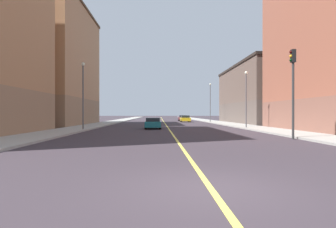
{
  "coord_description": "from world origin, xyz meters",
  "views": [
    {
      "loc": [
        -1.25,
        -6.53,
        1.78
      ],
      "look_at": [
        0.16,
        32.19,
        1.7
      ],
      "focal_mm": 29.68,
      "sensor_mm": 36.0,
      "label": 1
    }
  ],
  "objects_px": {
    "street_lamp_left_near": "(246,93)",
    "street_lamp_right_near": "(83,89)",
    "street_lamp_left_far": "(210,99)",
    "car_yellow": "(185,119)",
    "building_right_midblock": "(47,66)",
    "building_left_mid": "(266,95)",
    "car_teal": "(153,123)",
    "traffic_light_left_near": "(293,81)",
    "car_maroon": "(183,118)"
  },
  "relations": [
    {
      "from": "street_lamp_left_near",
      "to": "street_lamp_right_near",
      "type": "relative_size",
      "value": 0.94
    },
    {
      "from": "street_lamp_left_far",
      "to": "car_yellow",
      "type": "relative_size",
      "value": 1.91
    },
    {
      "from": "building_right_midblock",
      "to": "street_lamp_left_near",
      "type": "height_order",
      "value": "building_right_midblock"
    },
    {
      "from": "building_left_mid",
      "to": "car_teal",
      "type": "relative_size",
      "value": 5.68
    },
    {
      "from": "building_left_mid",
      "to": "car_teal",
      "type": "xyz_separation_m",
      "value": [
        -20.12,
        -17.0,
        -4.54
      ]
    },
    {
      "from": "traffic_light_left_near",
      "to": "car_maroon",
      "type": "relative_size",
      "value": 1.48
    },
    {
      "from": "building_right_midblock",
      "to": "car_maroon",
      "type": "relative_size",
      "value": 4.7
    },
    {
      "from": "building_right_midblock",
      "to": "street_lamp_left_far",
      "type": "bearing_deg",
      "value": 22.39
    },
    {
      "from": "building_left_mid",
      "to": "car_yellow",
      "type": "relative_size",
      "value": 5.94
    },
    {
      "from": "building_left_mid",
      "to": "street_lamp_right_near",
      "type": "distance_m",
      "value": 33.9
    },
    {
      "from": "car_yellow",
      "to": "car_maroon",
      "type": "distance_m",
      "value": 7.95
    },
    {
      "from": "street_lamp_left_near",
      "to": "car_yellow",
      "type": "xyz_separation_m",
      "value": [
        -4.65,
        25.45,
        -3.5
      ]
    },
    {
      "from": "traffic_light_left_near",
      "to": "car_maroon",
      "type": "distance_m",
      "value": 46.92
    },
    {
      "from": "street_lamp_left_near",
      "to": "street_lamp_left_far",
      "type": "xyz_separation_m",
      "value": [
        0.0,
        22.28,
        0.54
      ]
    },
    {
      "from": "traffic_light_left_near",
      "to": "street_lamp_left_far",
      "type": "bearing_deg",
      "value": 88.36
    },
    {
      "from": "street_lamp_left_far",
      "to": "car_teal",
      "type": "distance_m",
      "value": 24.95
    },
    {
      "from": "street_lamp_left_near",
      "to": "car_yellow",
      "type": "bearing_deg",
      "value": 100.35
    },
    {
      "from": "building_left_mid",
      "to": "car_teal",
      "type": "height_order",
      "value": "building_left_mid"
    },
    {
      "from": "street_lamp_left_far",
      "to": "car_yellow",
      "type": "height_order",
      "value": "street_lamp_left_far"
    },
    {
      "from": "car_maroon",
      "to": "street_lamp_left_far",
      "type": "bearing_deg",
      "value": -68.29
    },
    {
      "from": "car_yellow",
      "to": "traffic_light_left_near",
      "type": "bearing_deg",
      "value": -84.64
    },
    {
      "from": "building_left_mid",
      "to": "car_maroon",
      "type": "xyz_separation_m",
      "value": [
        -13.64,
        16.19,
        -4.52
      ]
    },
    {
      "from": "traffic_light_left_near",
      "to": "car_teal",
      "type": "height_order",
      "value": "traffic_light_left_near"
    },
    {
      "from": "traffic_light_left_near",
      "to": "street_lamp_left_near",
      "type": "xyz_separation_m",
      "value": [
        1.02,
        13.28,
        0.17
      ]
    },
    {
      "from": "building_right_midblock",
      "to": "street_lamp_left_far",
      "type": "relative_size",
      "value": 2.59
    },
    {
      "from": "street_lamp_left_far",
      "to": "traffic_light_left_near",
      "type": "bearing_deg",
      "value": -91.64
    },
    {
      "from": "street_lamp_left_near",
      "to": "car_teal",
      "type": "relative_size",
      "value": 1.58
    },
    {
      "from": "traffic_light_left_near",
      "to": "street_lamp_left_near",
      "type": "relative_size",
      "value": 0.94
    },
    {
      "from": "street_lamp_left_far",
      "to": "car_teal",
      "type": "height_order",
      "value": "street_lamp_left_far"
    },
    {
      "from": "building_right_midblock",
      "to": "traffic_light_left_near",
      "type": "bearing_deg",
      "value": -42.69
    },
    {
      "from": "car_yellow",
      "to": "car_maroon",
      "type": "height_order",
      "value": "car_yellow"
    },
    {
      "from": "street_lamp_right_near",
      "to": "car_maroon",
      "type": "distance_m",
      "value": 38.89
    },
    {
      "from": "traffic_light_left_near",
      "to": "car_yellow",
      "type": "relative_size",
      "value": 1.56
    },
    {
      "from": "building_right_midblock",
      "to": "car_teal",
      "type": "distance_m",
      "value": 21.42
    },
    {
      "from": "building_right_midblock",
      "to": "car_teal",
      "type": "bearing_deg",
      "value": -33.31
    },
    {
      "from": "car_teal",
      "to": "car_maroon",
      "type": "bearing_deg",
      "value": 78.96
    },
    {
      "from": "car_maroon",
      "to": "building_left_mid",
      "type": "bearing_deg",
      "value": -49.88
    },
    {
      "from": "car_maroon",
      "to": "street_lamp_right_near",
      "type": "bearing_deg",
      "value": -110.73
    },
    {
      "from": "street_lamp_left_near",
      "to": "building_right_midblock",
      "type": "bearing_deg",
      "value": 158.07
    },
    {
      "from": "street_lamp_left_near",
      "to": "car_teal",
      "type": "distance_m",
      "value": 11.46
    },
    {
      "from": "traffic_light_left_near",
      "to": "street_lamp_left_far",
      "type": "height_order",
      "value": "street_lamp_left_far"
    },
    {
      "from": "traffic_light_left_near",
      "to": "car_teal",
      "type": "distance_m",
      "value": 17.05
    },
    {
      "from": "street_lamp_right_near",
      "to": "car_maroon",
      "type": "xyz_separation_m",
      "value": [
        13.71,
        36.21,
        -3.72
      ]
    },
    {
      "from": "building_right_midblock",
      "to": "street_lamp_right_near",
      "type": "relative_size",
      "value": 2.82
    },
    {
      "from": "street_lamp_left_near",
      "to": "street_lamp_right_near",
      "type": "distance_m",
      "value": 18.35
    },
    {
      "from": "street_lamp_left_far",
      "to": "car_maroon",
      "type": "height_order",
      "value": "street_lamp_left_far"
    },
    {
      "from": "building_right_midblock",
      "to": "car_teal",
      "type": "relative_size",
      "value": 4.73
    },
    {
      "from": "street_lamp_left_far",
      "to": "building_left_mid",
      "type": "bearing_deg",
      "value": -28.85
    },
    {
      "from": "building_left_mid",
      "to": "street_lamp_left_far",
      "type": "bearing_deg",
      "value": 151.15
    },
    {
      "from": "street_lamp_right_near",
      "to": "car_yellow",
      "type": "distance_m",
      "value": 31.54
    }
  ]
}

